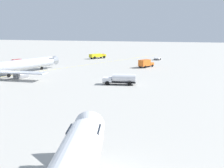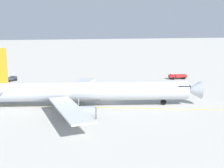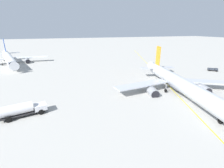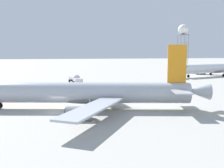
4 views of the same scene
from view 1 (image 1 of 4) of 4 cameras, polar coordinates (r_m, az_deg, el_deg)
The scene contains 8 objects.
ground_plane at distance 89.16m, azimuth -22.11°, elevation 2.33°, with size 600.00×600.00×0.00m, color #ADAAA3.
airliner_main at distance 84.57m, azimuth -23.66°, elevation 3.56°, with size 43.82×35.29×11.71m.
catering_truck_truck at distance 97.44m, azimuth 7.84°, elevation 4.84°, with size 7.72×5.25×3.10m.
fire_tender_truck at distance 129.88m, azimuth -3.45°, elevation 6.64°, with size 9.48×7.12×2.50m.
fuel_tanker_truck at distance 64.40m, azimuth 2.05°, elevation 1.23°, with size 4.15×8.95×2.87m.
pushback_tug_truck at distance 125.12m, azimuth 10.56°, elevation 5.92°, with size 4.47×3.13×1.30m.
ops_pickup_truck at distance 122.51m, azimuth -21.45°, elevation 5.17°, with size 5.26×2.47×1.41m.
taxiway_centreline at distance 84.15m, azimuth -23.55°, elevation 1.69°, with size 180.38×64.22×0.01m.
Camera 1 is at (-65.27, -59.21, 13.59)m, focal length 39.06 mm.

